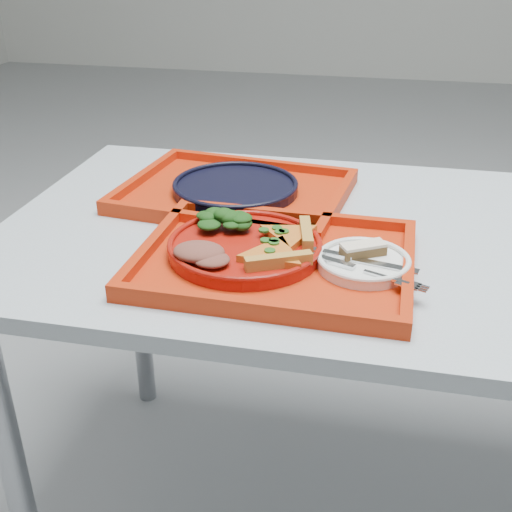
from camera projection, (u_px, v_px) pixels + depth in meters
name	position (u px, v px, depth m)	size (l,w,h in m)	color
table	(422.00, 274.00, 1.20)	(1.60, 0.80, 0.75)	#98A2AA
tray_main	(276.00, 263.00, 1.07)	(0.45, 0.35, 0.01)	#AF2509
tray_far	(235.00, 195.00, 1.34)	(0.45, 0.35, 0.01)	#AF2509
dinner_plate	(245.00, 249.00, 1.09)	(0.26, 0.26, 0.02)	maroon
side_plate	(363.00, 264.00, 1.04)	(0.15, 0.15, 0.01)	white
navy_plate	(235.00, 188.00, 1.34)	(0.26, 0.26, 0.02)	black
pizza_slice_a	(273.00, 252.00, 1.03)	(0.12, 0.11, 0.02)	gold
pizza_slice_b	(289.00, 233.00, 1.10)	(0.12, 0.10, 0.02)	gold
salad_heap	(223.00, 218.00, 1.12)	(0.10, 0.09, 0.05)	black
meat_portion	(199.00, 252.00, 1.03)	(0.08, 0.07, 0.03)	brown
dessert_bar	(363.00, 249.00, 1.05)	(0.08, 0.06, 0.02)	#50341A
knife	(362.00, 260.00, 1.03)	(0.18, 0.02, 0.01)	silver
fork	(363.00, 270.00, 1.00)	(0.18, 0.02, 0.01)	silver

